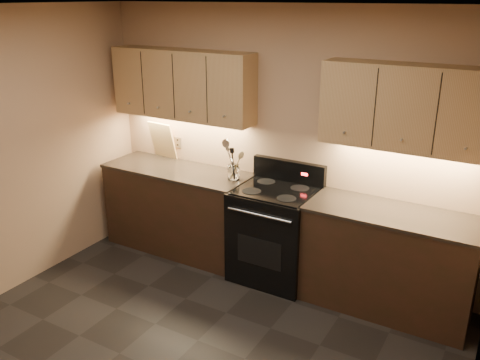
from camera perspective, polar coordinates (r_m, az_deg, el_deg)
ceiling at (r=3.12m, az=-11.09°, el=18.50°), size 4.00×4.00×0.00m
wall_back at (r=5.01m, az=4.99°, el=4.19°), size 4.00×0.04×2.60m
counter_left at (r=5.59m, az=-6.87°, el=-3.25°), size 1.62×0.62×0.93m
counter_right at (r=4.71m, az=16.28°, el=-8.69°), size 1.46×0.62×0.93m
stove at (r=5.00m, az=3.96°, el=-5.89°), size 0.76×0.68×1.14m
upper_cab_left at (r=5.33m, az=-6.49°, el=10.61°), size 1.60×0.30×0.70m
upper_cab_right at (r=4.39m, az=18.48°, el=7.68°), size 1.44×0.30×0.70m
outlet_plate at (r=5.71m, az=-6.99°, el=4.22°), size 0.08×0.01×0.12m
utensil_crock at (r=5.06m, az=-0.73°, el=0.84°), size 0.15×0.15×0.15m
cutting_board at (r=5.76m, az=-8.68°, el=4.44°), size 0.34×0.15×0.41m
wooden_spoon at (r=5.03m, az=-1.00°, el=1.81°), size 0.16×0.12×0.29m
black_turner at (r=5.01m, az=-0.66°, el=1.92°), size 0.14×0.12×0.33m
steel_spatula at (r=5.02m, az=-0.27°, el=2.18°), size 0.22×0.12×0.37m
steel_skimmer at (r=4.99m, az=-0.42°, el=2.26°), size 0.23×0.11×0.39m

